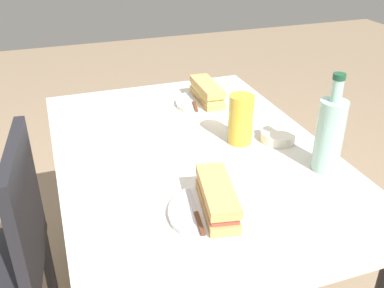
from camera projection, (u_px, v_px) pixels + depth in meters
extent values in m
cube|color=beige|center=(192.00, 154.00, 1.32)|extent=(1.14, 0.80, 0.03)
cylinder|color=#262628|center=(225.00, 159.00, 2.02)|extent=(0.06, 0.06, 0.70)
cylinder|color=#262628|center=(76.00, 186.00, 1.82)|extent=(0.06, 0.06, 0.70)
cube|color=black|center=(25.00, 210.00, 1.20)|extent=(0.38, 0.07, 0.40)
cylinder|color=black|center=(51.00, 277.00, 1.56)|extent=(0.04, 0.04, 0.42)
cylinder|color=silver|center=(207.00, 102.00, 1.62)|extent=(0.23, 0.23, 0.01)
cube|color=tan|center=(207.00, 97.00, 1.61)|extent=(0.21, 0.08, 0.02)
cube|color=#DBC66B|center=(207.00, 92.00, 1.60)|extent=(0.19, 0.07, 0.02)
cube|color=tan|center=(207.00, 86.00, 1.59)|extent=(0.21, 0.08, 0.02)
cube|color=silver|center=(192.00, 97.00, 1.63)|extent=(0.10, 0.03, 0.00)
cube|color=#59331E|center=(195.00, 107.00, 1.55)|extent=(0.08, 0.03, 0.01)
cylinder|color=white|center=(217.00, 212.00, 1.03)|extent=(0.23, 0.23, 0.01)
cube|color=tan|center=(217.00, 205.00, 1.02)|extent=(0.21, 0.11, 0.02)
cube|color=#B74C3D|center=(217.00, 198.00, 1.01)|extent=(0.20, 0.10, 0.02)
cube|color=tan|center=(217.00, 190.00, 1.00)|extent=(0.21, 0.11, 0.02)
cube|color=silver|center=(192.00, 201.00, 1.06)|extent=(0.10, 0.03, 0.00)
cube|color=#59331E|center=(200.00, 223.00, 0.98)|extent=(0.08, 0.02, 0.01)
cylinder|color=#99C6B7|center=(329.00, 136.00, 1.17)|extent=(0.07, 0.07, 0.20)
cylinder|color=#99C6B7|center=(337.00, 90.00, 1.11)|extent=(0.03, 0.03, 0.06)
cylinder|color=#19472D|center=(339.00, 76.00, 1.09)|extent=(0.03, 0.03, 0.02)
cylinder|color=gold|center=(241.00, 120.00, 1.32)|extent=(0.08, 0.08, 0.16)
cylinder|color=silver|center=(278.00, 136.00, 1.36)|extent=(0.11, 0.11, 0.03)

